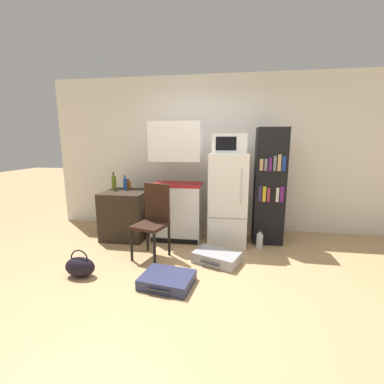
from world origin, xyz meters
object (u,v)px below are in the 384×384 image
at_px(bottle_blue_soda, 125,184).
at_px(bottle_amber_beer, 128,185).
at_px(refrigerator, 228,199).
at_px(water_bottle_front, 260,241).
at_px(side_table, 126,214).
at_px(suitcase_large_flat, 217,257).
at_px(chair, 154,215).
at_px(bookshelf, 269,187).
at_px(handbag, 80,267).
at_px(kitchen_hutch, 177,187).
at_px(microwave, 229,144).
at_px(suitcase_small_flat, 167,280).
at_px(bottle_olive_oil, 114,183).

bearing_deg(bottle_blue_soda, bottle_amber_beer, 85.88).
bearing_deg(refrigerator, water_bottle_front, -20.96).
distance_m(side_table, suitcase_large_flat, 1.74).
relative_size(bottle_amber_beer, chair, 0.17).
bearing_deg(bookshelf, side_table, -176.31).
bearing_deg(refrigerator, handbag, -141.11).
bearing_deg(handbag, bottle_blue_soda, 91.01).
distance_m(kitchen_hutch, microwave, 1.07).
distance_m(suitcase_small_flat, handbag, 1.06).
relative_size(bottle_blue_soda, chair, 0.24).
distance_m(side_table, handbag, 1.36).
relative_size(bottle_olive_oil, handbag, 0.83).
bearing_deg(bottle_blue_soda, kitchen_hutch, -3.40).
xyz_separation_m(chair, suitcase_large_flat, (0.87, -0.10, -0.51)).
relative_size(kitchen_hutch, suitcase_large_flat, 2.80).
distance_m(bottle_amber_beer, suitcase_large_flat, 2.02).
bearing_deg(kitchen_hutch, bookshelf, 2.78).
bearing_deg(bottle_amber_beer, water_bottle_front, -10.19).
relative_size(suitcase_small_flat, handbag, 1.71).
relative_size(kitchen_hutch, handbag, 5.20).
distance_m(microwave, bottle_olive_oil, 2.00).
height_order(bottle_amber_beer, chair, chair).
relative_size(bottle_olive_oil, suitcase_small_flat, 0.49).
height_order(bottle_olive_oil, bottle_blue_soda, bottle_olive_oil).
height_order(side_table, suitcase_large_flat, side_table).
bearing_deg(water_bottle_front, suitcase_large_flat, -136.61).
relative_size(refrigerator, suitcase_large_flat, 2.10).
bearing_deg(handbag, bookshelf, 32.58).
bearing_deg(bookshelf, water_bottle_front, -114.54).
distance_m(bottle_olive_oil, suitcase_large_flat, 2.12).
height_order(refrigerator, bottle_amber_beer, refrigerator).
relative_size(microwave, bottle_amber_beer, 3.01).
bearing_deg(bottle_olive_oil, suitcase_small_flat, -48.84).
bearing_deg(handbag, water_bottle_front, 28.35).
bearing_deg(chair, bottle_amber_beer, 146.34).
relative_size(chair, handbag, 2.80).
bearing_deg(kitchen_hutch, side_table, -174.78).
xyz_separation_m(bookshelf, bottle_blue_soda, (-2.34, -0.02, -0.01)).
height_order(side_table, handbag, side_table).
height_order(kitchen_hutch, handbag, kitchen_hutch).
xyz_separation_m(side_table, bottle_amber_beer, (-0.04, 0.24, 0.46)).
relative_size(microwave, suitcase_large_flat, 0.75).
height_order(chair, suitcase_large_flat, chair).
bearing_deg(bottle_amber_beer, suitcase_large_flat, -31.40).
bearing_deg(bottle_blue_soda, side_table, -69.16).
bearing_deg(suitcase_large_flat, bottle_blue_soda, 173.40).
height_order(refrigerator, water_bottle_front, refrigerator).
height_order(kitchen_hutch, refrigerator, kitchen_hutch).
relative_size(handbag, water_bottle_front, 1.28).
relative_size(side_table, microwave, 1.54).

